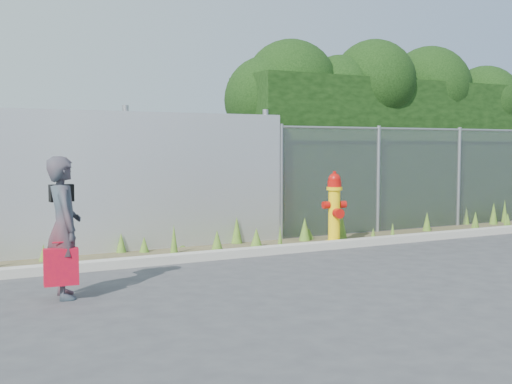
{
  "coord_description": "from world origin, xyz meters",
  "views": [
    {
      "loc": [
        -4.62,
        -6.73,
        1.66
      ],
      "look_at": [
        -0.3,
        1.4,
        1.0
      ],
      "focal_mm": 45.0,
      "sensor_mm": 36.0,
      "label": 1
    }
  ],
  "objects": [
    {
      "name": "red_tote_bag",
      "position": [
        -3.29,
        0.2,
        0.38
      ],
      "size": [
        0.36,
        0.13,
        0.47
      ],
      "rotation": [
        0.0,
        0.0,
        -0.11
      ],
      "color": "#A20924"
    },
    {
      "name": "black_shoulder_bag",
      "position": [
        -3.19,
        0.61,
        1.14
      ],
      "size": [
        0.26,
        0.11,
        0.19
      ],
      "rotation": [
        0.0,
        0.0,
        0.1
      ],
      "color": "black"
    },
    {
      "name": "weed_strip",
      "position": [
        -0.32,
        2.52,
        0.12
      ],
      "size": [
        16.0,
        1.35,
        0.54
      ],
      "color": "brown",
      "rests_on": "ground"
    },
    {
      "name": "corrugated_fence",
      "position": [
        -3.25,
        3.01,
        1.1
      ],
      "size": [
        8.5,
        0.21,
        2.3
      ],
      "color": "#BABBC2",
      "rests_on": "ground"
    },
    {
      "name": "chainlink_fence",
      "position": [
        4.25,
        3.0,
        1.03
      ],
      "size": [
        6.5,
        0.07,
        2.05
      ],
      "color": "gray",
      "rests_on": "ground"
    },
    {
      "name": "hedge",
      "position": [
        4.22,
        4.02,
        2.12
      ],
      "size": [
        7.58,
        2.16,
        3.85
      ],
      "color": "black",
      "rests_on": "ground"
    },
    {
      "name": "woman",
      "position": [
        -3.22,
        0.38,
        0.78
      ],
      "size": [
        0.39,
        0.58,
        1.55
      ],
      "primitive_type": "imported",
      "rotation": [
        0.0,
        0.0,
        1.54
      ],
      "color": "#0F5763",
      "rests_on": "ground"
    },
    {
      "name": "ground",
      "position": [
        0.0,
        0.0,
        0.0
      ],
      "size": [
        80.0,
        80.0,
        0.0
      ],
      "primitive_type": "plane",
      "color": "#3B3B3E",
      "rests_on": "ground"
    },
    {
      "name": "fire_hydrant",
      "position": [
        1.57,
        2.1,
        0.6
      ],
      "size": [
        0.42,
        0.37,
        1.24
      ],
      "rotation": [
        0.0,
        0.0,
        -0.15
      ],
      "color": "yellow",
      "rests_on": "ground"
    },
    {
      "name": "curb",
      "position": [
        0.0,
        1.8,
        0.06
      ],
      "size": [
        16.0,
        0.22,
        0.12
      ],
      "primitive_type": "cube",
      "color": "#ACA79B",
      "rests_on": "ground"
    }
  ]
}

